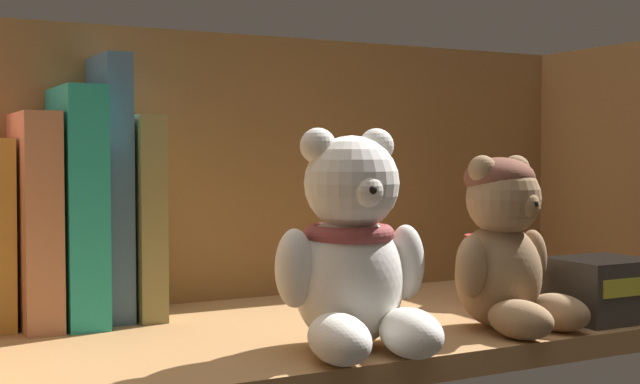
% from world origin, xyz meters
% --- Properties ---
extents(shelf_board, '(0.79, 0.30, 0.02)m').
position_xyz_m(shelf_board, '(0.00, 0.00, 0.01)').
color(shelf_board, '#9E7042').
rests_on(shelf_board, ground).
extents(shelf_back_panel, '(0.81, 0.01, 0.29)m').
position_xyz_m(shelf_back_panel, '(0.00, 0.16, 0.15)').
color(shelf_back_panel, brown).
rests_on(shelf_back_panel, ground).
extents(book_4, '(0.03, 0.14, 0.18)m').
position_xyz_m(book_4, '(-0.22, 0.12, 0.11)').
color(book_4, '#B07250').
rests_on(book_4, shelf_board).
extents(book_5, '(0.03, 0.14, 0.21)m').
position_xyz_m(book_5, '(-0.19, 0.12, 0.12)').
color(book_5, teal).
rests_on(book_5, shelf_board).
extents(book_6, '(0.02, 0.10, 0.24)m').
position_xyz_m(book_6, '(-0.16, 0.12, 0.14)').
color(book_6, '#476887').
rests_on(book_6, shelf_board).
extents(book_7, '(0.02, 0.12, 0.18)m').
position_xyz_m(book_7, '(-0.13, 0.12, 0.11)').
color(book_7, olive).
rests_on(book_7, shelf_board).
extents(teddy_bear_larger, '(0.13, 0.13, 0.17)m').
position_xyz_m(teddy_bear_larger, '(-0.02, -0.10, 0.09)').
color(teddy_bear_larger, white).
rests_on(teddy_bear_larger, shelf_board).
extents(teddy_bear_smaller, '(0.11, 0.12, 0.15)m').
position_xyz_m(teddy_bear_smaller, '(0.13, -0.10, 0.09)').
color(teddy_bear_smaller, '#93704C').
rests_on(teddy_bear_smaller, shelf_board).
extents(pillar_candle, '(0.05, 0.05, 0.07)m').
position_xyz_m(pillar_candle, '(0.20, 0.02, 0.05)').
color(pillar_candle, '#C63833').
rests_on(pillar_candle, shelf_board).
extents(small_product_box, '(0.08, 0.07, 0.06)m').
position_xyz_m(small_product_box, '(0.23, -0.11, 0.05)').
color(small_product_box, '#38332D').
rests_on(small_product_box, shelf_board).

